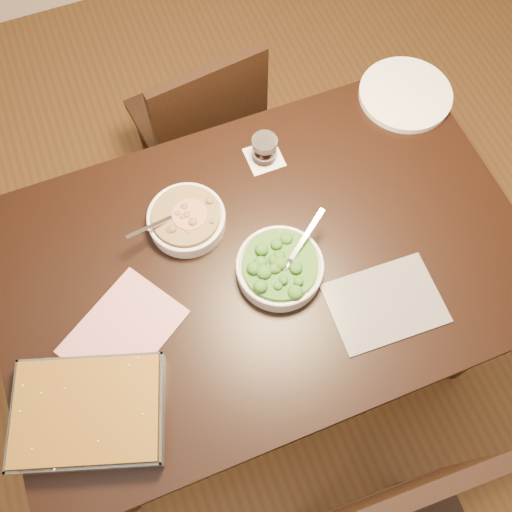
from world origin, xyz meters
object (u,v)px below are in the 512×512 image
(stew_bowl, at_px, (187,219))
(wine_tumbler, at_px, (264,149))
(dinner_plate, at_px, (405,94))
(chair_far, at_px, (202,124))
(table, at_px, (262,274))
(broccoli_bowl, at_px, (280,267))
(baking_dish, at_px, (89,412))

(stew_bowl, distance_m, wine_tumbler, 0.30)
(wine_tumbler, bearing_deg, dinner_plate, 5.88)
(chair_far, bearing_deg, table, 79.20)
(table, bearing_deg, stew_bowl, 131.01)
(broccoli_bowl, xyz_separation_m, wine_tumbler, (0.10, 0.34, 0.01))
(table, height_order, baking_dish, baking_dish)
(stew_bowl, bearing_deg, baking_dish, -133.22)
(table, distance_m, dinner_plate, 0.70)
(stew_bowl, distance_m, chair_far, 0.63)
(baking_dish, height_order, dinner_plate, baking_dish)
(stew_bowl, xyz_separation_m, chair_far, (0.19, 0.51, -0.31))
(dinner_plate, bearing_deg, broccoli_bowl, -145.52)
(broccoli_bowl, relative_size, dinner_plate, 0.84)
(table, xyz_separation_m, broccoli_bowl, (0.03, -0.05, 0.13))
(stew_bowl, relative_size, baking_dish, 0.57)
(stew_bowl, bearing_deg, broccoli_bowl, -51.37)
(dinner_plate, xyz_separation_m, chair_far, (-0.56, 0.34, -0.29))
(dinner_plate, height_order, chair_far, chair_far)
(wine_tumbler, bearing_deg, table, -112.50)
(wine_tumbler, bearing_deg, chair_far, 101.59)
(table, xyz_separation_m, stew_bowl, (-0.15, 0.17, 0.12))
(broccoli_bowl, height_order, baking_dish, broccoli_bowl)
(baking_dish, xyz_separation_m, chair_far, (0.56, 0.90, -0.31))
(stew_bowl, relative_size, dinner_plate, 0.82)
(table, bearing_deg, wine_tumbler, 67.50)
(stew_bowl, xyz_separation_m, broccoli_bowl, (0.18, -0.22, 0.00))
(dinner_plate, bearing_deg, wine_tumbler, -174.12)
(broccoli_bowl, xyz_separation_m, chair_far, (0.02, 0.73, -0.31))
(stew_bowl, height_order, baking_dish, stew_bowl)
(stew_bowl, xyz_separation_m, baking_dish, (-0.37, -0.39, 0.00))
(wine_tumbler, relative_size, dinner_plate, 0.29)
(baking_dish, bearing_deg, dinner_plate, 45.05)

